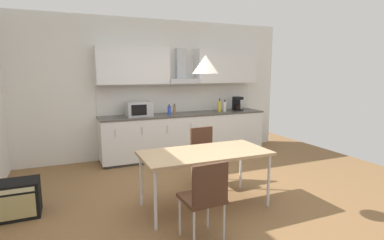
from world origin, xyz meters
name	(u,v)px	position (x,y,z in m)	size (l,w,h in m)	color
ground_plane	(198,202)	(0.00, 0.00, -0.01)	(7.60, 7.45, 0.02)	brown
wall_back	(148,89)	(0.00, 2.53, 1.38)	(6.08, 0.10, 2.77)	silver
kitchen_counter	(185,134)	(0.68, 2.17, 0.45)	(3.42, 0.66, 0.89)	#333333
backsplash_tile	(180,99)	(0.68, 2.47, 1.16)	(3.40, 0.02, 0.54)	silver
upper_wall_cabinets	(182,66)	(0.68, 2.31, 1.84)	(3.40, 0.40, 0.70)	silver
microwave	(139,109)	(-0.27, 2.17, 1.03)	(0.48, 0.35, 0.28)	#ADADB2
coffee_maker	(237,103)	(1.93, 2.19, 1.04)	(0.18, 0.19, 0.30)	black
bottle_blue	(169,110)	(0.33, 2.15, 0.97)	(0.07, 0.07, 0.20)	blue
bottle_white	(225,106)	(1.58, 2.12, 0.99)	(0.07, 0.07, 0.25)	white
bottle_brown	(174,110)	(0.44, 2.15, 0.98)	(0.06, 0.06, 0.21)	brown
bottle_yellow	(219,106)	(1.47, 2.15, 1.01)	(0.06, 0.06, 0.28)	yellow
dining_table	(205,155)	(0.03, -0.15, 0.69)	(1.63, 0.79, 0.73)	tan
chair_near_left	(205,194)	(-0.33, -0.92, 0.53)	(0.42, 0.42, 0.87)	#4C2D1E
chair_far_right	(204,149)	(0.39, 0.63, 0.53)	(0.42, 0.42, 0.87)	#4C2D1E
guitar_amp	(16,199)	(-2.18, 0.48, 0.22)	(0.52, 0.37, 0.44)	black
pendant_lamp	(206,64)	(0.03, -0.15, 1.82)	(0.32, 0.32, 0.22)	silver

